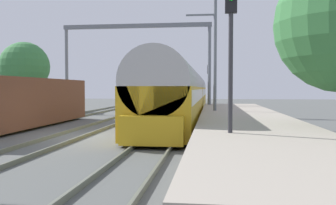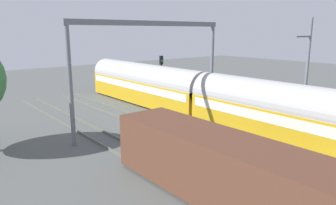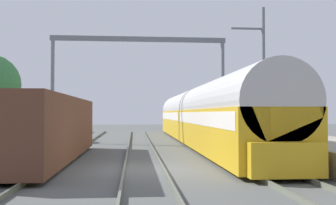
% 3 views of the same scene
% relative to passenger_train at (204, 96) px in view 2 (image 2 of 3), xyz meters
% --- Properties ---
extents(passenger_train, '(2.93, 32.85, 3.82)m').
position_rel_passenger_train_xyz_m(passenger_train, '(0.00, 0.00, 0.00)').
color(passenger_train, gold).
rests_on(passenger_train, ground).
extents(freight_car, '(2.80, 13.00, 2.70)m').
position_rel_passenger_train_xyz_m(freight_car, '(-8.65, -10.13, -0.50)').
color(freight_car, '#563323').
rests_on(freight_car, ground).
extents(person_crossing, '(0.45, 0.46, 1.73)m').
position_rel_passenger_train_xyz_m(person_crossing, '(1.25, 2.46, -0.94)').
color(person_crossing, '#3A3A3A').
rests_on(person_crossing, ground).
extents(railway_signal_far, '(0.36, 0.30, 4.70)m').
position_rel_passenger_train_xyz_m(railway_signal_far, '(1.92, 7.98, 1.05)').
color(railway_signal_far, '#2D2D33').
rests_on(railway_signal_far, ground).
extents(catenary_gantry, '(13.05, 0.28, 7.86)m').
position_rel_passenger_train_xyz_m(catenary_gantry, '(-4.32, 1.09, 3.70)').
color(catenary_gantry, slate).
rests_on(catenary_gantry, ground).
extents(catenary_pole_east_mid, '(1.90, 0.20, 8.00)m').
position_rel_passenger_train_xyz_m(catenary_pole_east_mid, '(2.35, -7.14, 2.18)').
color(catenary_pole_east_mid, slate).
rests_on(catenary_pole_east_mid, ground).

